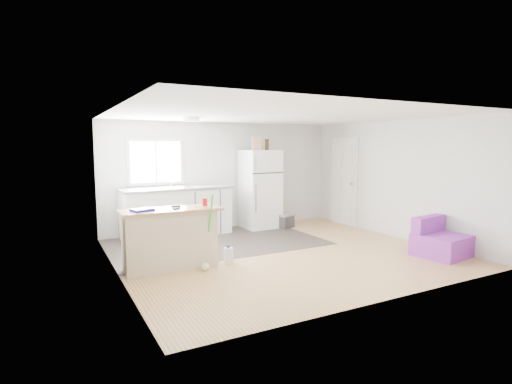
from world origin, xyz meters
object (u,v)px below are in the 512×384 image
(refrigerator, at_px, (260,189))
(cardboard_box, at_px, (257,143))
(bottle_left, at_px, (267,145))
(bottle_right, at_px, (266,145))
(cleaner_jug, at_px, (228,255))
(mop, at_px, (206,255))
(cooler, at_px, (285,220))
(blue_tray, at_px, (142,210))
(peninsula, at_px, (170,238))
(red_cup, at_px, (205,202))
(kitchen_cabinets, at_px, (177,211))
(purple_seat, at_px, (439,242))

(refrigerator, bearing_deg, cardboard_box, -150.66)
(bottle_left, height_order, bottle_right, same)
(cleaner_jug, bearing_deg, mop, -147.47)
(cooler, distance_m, bottle_left, 1.79)
(blue_tray, bearing_deg, bottle_right, 32.66)
(peninsula, height_order, refrigerator, refrigerator)
(cooler, relative_size, red_cup, 4.30)
(refrigerator, xyz_separation_m, bottle_right, (0.16, -0.01, 1.02))
(cleaner_jug, distance_m, bottle_left, 3.48)
(peninsula, bearing_deg, refrigerator, 39.16)
(cardboard_box, height_order, bottle_left, cardboard_box)
(blue_tray, bearing_deg, kitchen_cabinets, 61.43)
(peninsula, bearing_deg, mop, -34.17)
(refrigerator, bearing_deg, cleaner_jug, -130.34)
(cleaner_jug, bearing_deg, bottle_right, 63.85)
(red_cup, distance_m, cardboard_box, 2.96)
(kitchen_cabinets, bearing_deg, red_cup, -98.15)
(mop, xyz_separation_m, blue_tray, (-0.88, 0.30, 0.71))
(mop, height_order, red_cup, mop)
(purple_seat, distance_m, bottle_left, 4.14)
(bottle_right, bearing_deg, cooler, -39.48)
(cooler, distance_m, bottle_right, 1.80)
(peninsula, relative_size, purple_seat, 1.71)
(red_cup, height_order, bottle_left, bottle_left)
(kitchen_cabinets, relative_size, red_cup, 19.47)
(peninsula, height_order, purple_seat, peninsula)
(purple_seat, xyz_separation_m, cleaner_jug, (-3.39, 1.28, -0.11))
(kitchen_cabinets, height_order, cooler, kitchen_cabinets)
(peninsula, relative_size, bottle_right, 6.10)
(cooler, bearing_deg, bottle_left, 118.86)
(refrigerator, bearing_deg, mop, -134.66)
(bottle_right, bearing_deg, peninsula, -144.08)
(cooler, height_order, cardboard_box, cardboard_box)
(refrigerator, bearing_deg, kitchen_cabinets, 177.26)
(kitchen_cabinets, relative_size, cardboard_box, 7.79)
(peninsula, bearing_deg, kitchen_cabinets, 71.92)
(peninsula, xyz_separation_m, refrigerator, (2.71, 2.09, 0.42))
(cooler, relative_size, cardboard_box, 1.72)
(cleaner_jug, bearing_deg, kitchen_cabinets, 108.13)
(refrigerator, bearing_deg, purple_seat, -68.04)
(peninsula, bearing_deg, bottle_right, 37.44)
(red_cup, distance_m, bottle_left, 3.18)
(kitchen_cabinets, height_order, red_cup, kitchen_cabinets)
(cleaner_jug, xyz_separation_m, cardboard_box, (1.69, 2.20, 1.80))
(kitchen_cabinets, bearing_deg, mop, -100.37)
(cardboard_box, distance_m, bottle_left, 0.30)
(purple_seat, height_order, cardboard_box, cardboard_box)
(cleaner_jug, distance_m, cardboard_box, 3.31)
(kitchen_cabinets, distance_m, bottle_left, 2.53)
(kitchen_cabinets, bearing_deg, purple_seat, -49.14)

